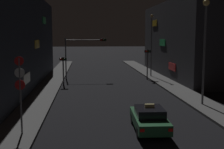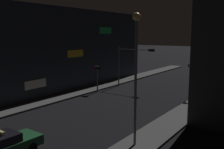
% 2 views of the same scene
% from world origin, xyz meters
% --- Properties ---
extents(sidewalk_left, '(2.49, 56.11, 0.18)m').
position_xyz_m(sidewalk_left, '(-6.75, 26.05, 0.09)').
color(sidewalk_left, '#4C4C4C').
rests_on(sidewalk_left, ground_plane).
extents(sidewalk_right, '(2.49, 56.11, 0.18)m').
position_xyz_m(sidewalk_right, '(6.75, 26.05, 0.09)').
color(sidewalk_right, '#4C4C4C').
rests_on(sidewalk_right, ground_plane).
extents(building_facade_left, '(7.49, 31.67, 10.27)m').
position_xyz_m(building_facade_left, '(-11.70, 22.90, 5.14)').
color(building_facade_left, '#282D38').
rests_on(building_facade_left, ground_plane).
extents(taxi, '(1.98, 4.52, 1.62)m').
position_xyz_m(taxi, '(0.99, 6.78, 0.74)').
color(taxi, '#1E512D').
rests_on(taxi, ground_plane).
extents(traffic_light_overhead, '(5.36, 0.42, 5.35)m').
position_xyz_m(traffic_light_overhead, '(-3.17, 28.56, 3.92)').
color(traffic_light_overhead, slate).
rests_on(traffic_light_overhead, ground_plane).
extents(traffic_light_left_kerb, '(0.80, 0.42, 3.26)m').
position_xyz_m(traffic_light_left_kerb, '(-5.26, 23.77, 2.37)').
color(traffic_light_left_kerb, slate).
rests_on(traffic_light_left_kerb, ground_plane).
extents(traffic_light_right_kerb, '(0.80, 0.42, 3.91)m').
position_xyz_m(traffic_light_right_kerb, '(5.26, 27.21, 2.79)').
color(traffic_light_right_kerb, slate).
rests_on(traffic_light_right_kerb, ground_plane).
extents(street_lamp_near_block, '(0.51, 0.51, 8.21)m').
position_xyz_m(street_lamp_near_block, '(6.57, 12.38, 5.66)').
color(street_lamp_near_block, slate).
rests_on(street_lamp_near_block, sidewalk_right).
extents(street_lamp_far_block, '(0.38, 0.38, 8.27)m').
position_xyz_m(street_lamp_far_block, '(6.21, 29.26, 5.00)').
color(street_lamp_far_block, slate).
rests_on(street_lamp_far_block, sidewalk_right).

